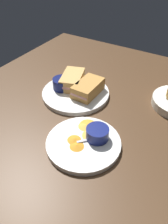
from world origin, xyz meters
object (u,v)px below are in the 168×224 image
object	(u,v)px
sandwich_half_near	(88,88)
plate_chips_companion	(83,143)
sandwich_half_far	(72,80)
plate_sandwich_main	(76,93)
ramekin_dark_sauce	(62,83)
spoon_by_gravy_ramekin	(99,137)
ramekin_light_gravy	(97,133)
spoon_by_dark_ramekin	(73,92)

from	to	relation	value
sandwich_half_near	plate_chips_companion	world-z (taller)	sandwich_half_near
sandwich_half_near	sandwich_half_far	distance (cm)	8.57
plate_sandwich_main	ramekin_dark_sauce	size ratio (longest dim) A/B	3.64
sandwich_half_far	spoon_by_gravy_ramekin	bearing A→B (deg)	48.18
sandwich_half_near	sandwich_half_far	world-z (taller)	same
spoon_by_gravy_ramekin	plate_sandwich_main	bearing A→B (deg)	-131.59
plate_chips_companion	ramekin_light_gravy	distance (cm)	5.25
sandwich_half_near	plate_sandwich_main	bearing A→B (deg)	-73.06
plate_sandwich_main	spoon_by_dark_ramekin	distance (cm)	1.87
sandwich_half_near	ramekin_dark_sauce	world-z (taller)	sandwich_half_near
sandwich_half_far	plate_sandwich_main	bearing A→B (deg)	46.94
sandwich_half_near	spoon_by_gravy_ramekin	size ratio (longest dim) A/B	1.58
spoon_by_dark_ramekin	ramekin_light_gravy	bearing A→B (deg)	50.23
plate_sandwich_main	spoon_by_dark_ramekin	bearing A→B (deg)	-8.10
spoon_by_gravy_ramekin	spoon_by_dark_ramekin	bearing A→B (deg)	-128.82
sandwich_half_far	ramekin_dark_sauce	bearing A→B (deg)	-27.59
plate_sandwich_main	sandwich_half_far	distance (cm)	5.89
ramekin_dark_sauce	spoon_by_gravy_ramekin	distance (cm)	30.25
plate_chips_companion	spoon_by_gravy_ramekin	distance (cm)	4.97
ramekin_light_gravy	spoon_by_dark_ramekin	bearing A→B (deg)	-129.77
plate_chips_companion	sandwich_half_far	bearing A→B (deg)	-140.65
spoon_by_dark_ramekin	plate_chips_companion	bearing A→B (deg)	40.29
plate_sandwich_main	sandwich_half_far	world-z (taller)	sandwich_half_far
sandwich_half_far	ramekin_light_gravy	size ratio (longest dim) A/B	2.14
plate_sandwich_main	ramekin_dark_sauce	xyz separation A→B (cm)	(0.81, -5.80, 3.09)
sandwich_half_near	ramekin_dark_sauce	size ratio (longest dim) A/B	1.87
ramekin_dark_sauce	plate_chips_companion	distance (cm)	30.11
sandwich_half_near	plate_chips_companion	distance (cm)	25.44
sandwich_half_far	ramekin_light_gravy	xyz separation A→B (cm)	(20.95, 22.79, -0.36)
sandwich_half_near	ramekin_dark_sauce	distance (cm)	10.77
plate_sandwich_main	sandwich_half_near	world-z (taller)	sandwich_half_near
ramekin_light_gravy	plate_chips_companion	bearing A→B (deg)	-39.81
sandwich_half_near	ramekin_light_gravy	bearing A→B (deg)	37.22
ramekin_dark_sauce	ramekin_light_gravy	distance (cm)	30.08
spoon_by_dark_ramekin	sandwich_half_near	bearing A→B (deg)	120.34
spoon_by_dark_ramekin	spoon_by_gravy_ramekin	size ratio (longest dim) A/B	1.18
spoon_by_dark_ramekin	plate_chips_companion	xyz separation A→B (cm)	(19.52, 16.55, -1.16)
plate_chips_companion	ramekin_light_gravy	world-z (taller)	ramekin_light_gravy
ramekin_dark_sauce	spoon_by_dark_ramekin	size ratio (longest dim) A/B	0.72
plate_chips_companion	spoon_by_gravy_ramekin	xyz separation A→B (cm)	(-3.67, 3.14, 1.16)
ramekin_light_gravy	sandwich_half_near	bearing A→B (deg)	-142.78
spoon_by_gravy_ramekin	sandwich_half_far	bearing A→B (deg)	-131.82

